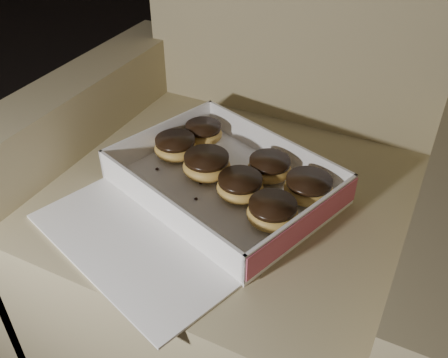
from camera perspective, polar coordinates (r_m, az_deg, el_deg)
The scene contains 14 objects.
armchair at distance 1.10m, azimuth 2.65°, elevation -3.85°, with size 0.89×0.75×0.93m.
bakery_box at distance 0.93m, azimuth -1.69°, elevation -1.87°, with size 0.52×0.56×0.07m.
donut_a at distance 0.93m, azimuth 9.62°, elevation -1.02°, with size 0.09×0.09×0.05m.
donut_b at distance 0.97m, azimuth -2.00°, elevation 1.61°, with size 0.09×0.09×0.05m.
donut_c at distance 0.97m, azimuth 5.21°, elevation 1.29°, with size 0.09×0.09×0.04m.
donut_d at distance 0.87m, azimuth 5.55°, elevation -3.79°, with size 0.09×0.09×0.04m.
donut_e at distance 1.04m, azimuth -5.57°, elevation 3.68°, with size 0.09×0.09×0.04m.
donut_f at distance 0.92m, azimuth 1.85°, elevation -0.83°, with size 0.09×0.09×0.04m.
donut_g at distance 1.08m, azimuth -2.39°, elevation 5.31°, with size 0.08×0.08×0.04m.
crumb_a at distance 0.93m, azimuth -3.22°, elevation -2.27°, with size 0.01×0.01×0.00m, color black.
crumb_b at distance 0.82m, azimuth 0.80°, elevation -9.04°, with size 0.01×0.01×0.00m, color black.
crumb_c at distance 1.05m, azimuth -7.29°, elevation 2.51°, with size 0.01×0.01×0.00m, color black.
crumb_d at distance 0.97m, azimuth -2.70°, elevation -0.47°, with size 0.01×0.01×0.00m, color black.
crumb_e at distance 1.01m, azimuth -7.65°, elevation 1.15°, with size 0.01×0.01×0.00m, color black.
Camera 1 is at (1.32, -0.62, 1.01)m, focal length 40.00 mm.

